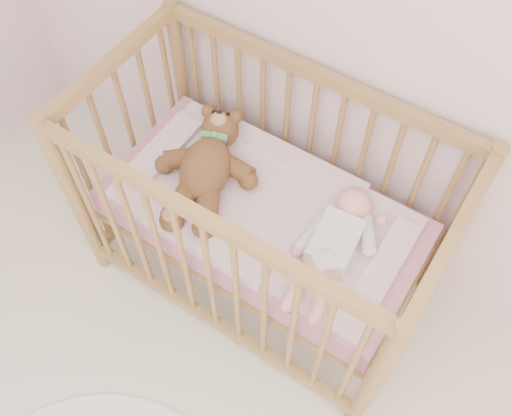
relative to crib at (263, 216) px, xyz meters
The scene contains 6 objects.
wall_back 1.03m from the crib, 44.19° to the left, with size 4.00×0.02×2.70m, color silver.
crib is the anchor object (origin of this frame).
mattress 0.01m from the crib, ahead, with size 1.22×0.62×0.13m, color #C87D9D.
blanket 0.06m from the crib, ahead, with size 1.10×0.58×0.06m, color #CF8E9E, non-canonical shape.
baby 0.34m from the crib, ahead, with size 0.28×0.58×0.14m, color white, non-canonical shape.
teddy_bear 0.29m from the crib, behind, with size 0.42×0.60×0.17m, color brown, non-canonical shape.
Camera 1 is at (0.21, 0.59, 2.38)m, focal length 40.00 mm.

